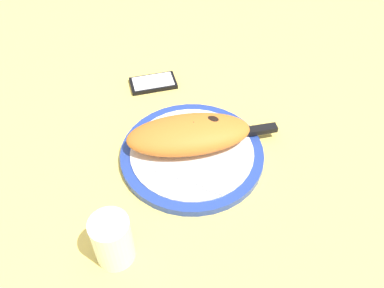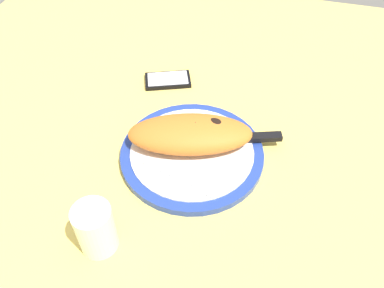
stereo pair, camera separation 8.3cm
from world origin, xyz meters
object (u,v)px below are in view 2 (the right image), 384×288
calzone (190,134)px  fork (185,181)px  smartphone (168,80)px  water_glass (96,230)px  knife (242,138)px  plate (192,154)px

calzone → fork: bearing=-80.2°
smartphone → water_glass: water_glass is taller
fork → knife: (8.46, 13.66, 0.29)cm
plate → fork: 8.15cm
plate → knife: 10.97cm
water_glass → plate: bearing=66.5°
plate → calzone: 4.36cm
fork → smartphone: (-13.14, 30.61, -1.54)cm
calzone → knife: 11.10cm
knife → smartphone: 27.52cm
calzone → water_glass: 27.30cm
plate → fork: size_ratio=1.85×
plate → calzone: calzone is taller
smartphone → fork: bearing=-66.8°
smartphone → water_glass: (1.96, -46.36, 3.82)cm
plate → water_glass: (-10.33, -23.77, 3.46)cm
smartphone → water_glass: 46.55cm
plate → smartphone: (-12.30, 22.59, -0.35)cm
plate → smartphone: size_ratio=2.34×
knife → smartphone: knife is taller
water_glass → calzone: bearing=69.7°
fork → knife: bearing=58.2°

